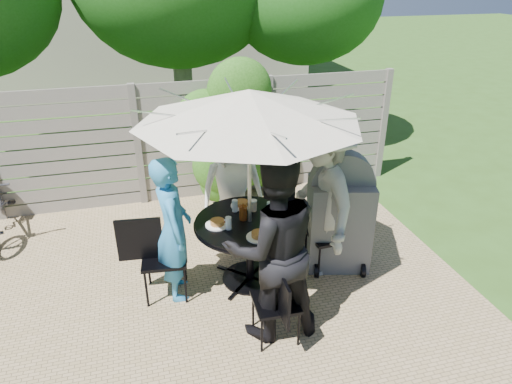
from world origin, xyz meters
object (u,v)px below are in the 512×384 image
object	(u,v)px
person_left	(173,229)
plate_extra	(274,230)
glass_back	(235,206)
plate_back	(242,204)
glass_right	(270,208)
chair_front	(276,317)
person_right	(321,199)
patio_table	(250,239)
plate_front	(259,236)
chair_back	(231,220)
person_back	(233,187)
plate_right	(281,215)
chair_right	(328,248)
plate_left	(217,223)
chair_left	(164,272)
syrup_jug	(243,213)
person_front	(273,248)
umbrella	(249,106)
glass_left	(228,223)
coffee_cup	(253,206)
bbq_grill	(339,216)

from	to	relation	value
person_left	plate_extra	world-z (taller)	person_left
plate_extra	glass_back	size ratio (longest dim) A/B	1.71
plate_back	glass_right	world-z (taller)	glass_right
chair_front	person_right	distance (m)	1.45
patio_table	glass_back	distance (m)	0.42
person_right	plate_front	distance (m)	0.91
chair_back	person_back	xyz separation A→B (m)	(-0.00, -0.14, 0.54)
plate_right	plate_extra	world-z (taller)	same
chair_right	plate_left	distance (m)	1.43
plate_front	chair_left	bearing A→B (deg)	159.88
plate_left	syrup_jug	size ratio (longest dim) A/B	1.62
plate_back	plate_extra	size ratio (longest dim) A/B	1.08
plate_left	chair_back	bearing A→B (deg)	69.89
chair_front	plate_front	bearing A→B (deg)	2.23
chair_right	syrup_jug	world-z (taller)	syrup_jug
person_front	patio_table	bearing A→B (deg)	-90.00
plate_front	plate_extra	distance (m)	0.19
person_back	chair_right	xyz separation A→B (m)	(0.97, -0.82, -0.54)
umbrella	person_right	distance (m)	1.40
plate_right	glass_left	world-z (taller)	glass_left
patio_table	glass_back	xyz separation A→B (m)	(-0.11, 0.26, 0.31)
chair_front	plate_left	size ratio (longest dim) A/B	3.32
glass_back	syrup_jug	xyz separation A→B (m)	(0.05, -0.21, 0.01)
plate_front	umbrella	bearing A→B (deg)	90.41
glass_right	person_right	bearing A→B (deg)	-10.01
glass_right	coffee_cup	size ratio (longest dim) A/B	1.17
umbrella	person_back	size ratio (longest dim) A/B	1.42
patio_table	plate_extra	bearing A→B (deg)	-58.63
umbrella	person_front	world-z (taller)	umbrella
chair_back	bbq_grill	world-z (taller)	bbq_grill
glass_back	bbq_grill	xyz separation A→B (m)	(1.21, -0.20, -0.20)
glass_back	glass_right	distance (m)	0.40
person_back	plate_front	size ratio (longest dim) A/B	6.27
glass_left	chair_back	bearing A→B (deg)	76.71
plate_extra	chair_right	bearing A→B (deg)	21.36
plate_back	plate_front	distance (m)	0.72
patio_table	plate_extra	world-z (taller)	plate_extra
plate_back	syrup_jug	xyz separation A→B (m)	(-0.06, -0.31, 0.06)
chair_back	chair_left	size ratio (longest dim) A/B	0.93
plate_extra	person_front	bearing A→B (deg)	-108.35
chair_right	chair_left	bearing A→B (deg)	-2.91
glass_back	chair_back	bearing A→B (deg)	81.85
person_back	plate_left	distance (m)	0.90
umbrella	person_left	distance (m)	1.51
person_left	plate_front	world-z (taller)	person_left
person_right	coffee_cup	distance (m)	0.77
coffee_cup	umbrella	bearing A→B (deg)	-114.04
plate_front	bbq_grill	distance (m)	1.18
glass_back	chair_front	bearing A→B (deg)	-84.72
chair_back	person_back	distance (m)	0.56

